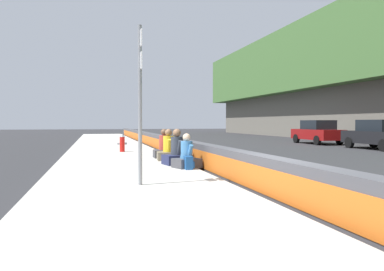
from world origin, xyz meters
TOP-DOWN VIEW (x-y plane):
  - ground_plane at (0.00, 0.00)m, footprint 160.00×160.00m
  - sidewalk_strip at (0.00, 2.65)m, footprint 80.00×4.40m
  - jersey_barrier at (0.00, 0.00)m, footprint 76.00×0.45m
  - route_sign_post at (1.45, 2.52)m, footprint 0.44×0.09m
  - fire_hydrant at (11.26, 2.24)m, footprint 0.26×0.46m
  - seated_person_foreground at (4.33, 0.74)m, footprint 0.85×0.93m
  - seated_person_middle at (5.30, 0.84)m, footprint 0.87×0.97m
  - seated_person_rear at (6.77, 0.84)m, footprint 0.78×0.90m
  - seated_person_far at (7.84, 0.82)m, footprint 0.74×0.85m
  - backpack at (3.89, 0.78)m, footprint 0.32×0.28m
  - parked_car_third at (11.09, -12.29)m, footprint 4.53×2.01m
  - parked_car_fourth at (16.90, -12.06)m, footprint 4.55×2.04m

SIDE VIEW (x-z plane):
  - ground_plane at x=0.00m, z-range 0.00..0.00m
  - sidewalk_strip at x=0.00m, z-range 0.00..0.14m
  - backpack at x=3.89m, z-range 0.13..0.53m
  - jersey_barrier at x=0.00m, z-range 0.00..0.85m
  - seated_person_foreground at x=4.33m, z-range -0.06..1.01m
  - seated_person_far at x=7.84m, z-range -0.08..1.08m
  - seated_person_rear at x=6.77m, z-range -0.08..1.09m
  - seated_person_middle at x=5.30m, z-range -0.08..1.12m
  - fire_hydrant at x=11.26m, z-range 0.15..1.03m
  - parked_car_third at x=11.09m, z-range 0.01..1.72m
  - parked_car_fourth at x=16.90m, z-range 0.01..1.72m
  - route_sign_post at x=1.45m, z-range 0.41..4.01m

